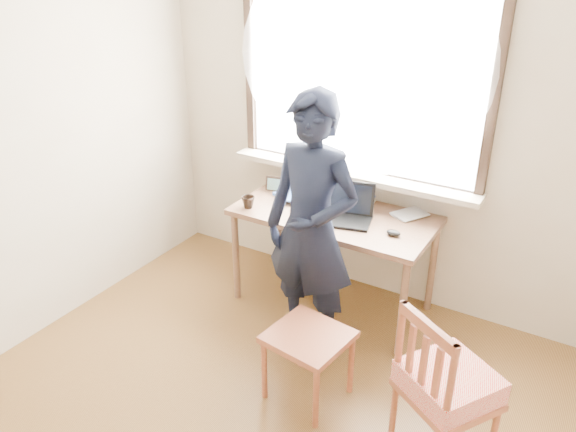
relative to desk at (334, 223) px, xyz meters
The scene contains 13 objects.
room_shell 1.74m from the desk, 83.53° to the right, with size 3.52×4.02×2.61m.
desk is the anchor object (origin of this frame).
laptop 0.17m from the desk, 17.04° to the right, with size 0.40×0.35×0.23m.
mug_white 0.23m from the desk, 133.11° to the left, with size 0.13×0.13×0.10m, color white.
mug_dark 0.61m from the desk, 157.38° to the right, with size 0.09×0.09×0.09m, color black.
mouse 0.49m from the desk, 12.08° to the right, with size 0.09×0.06×0.04m, color black.
desk_clutter 0.27m from the desk, 131.66° to the left, with size 0.86×0.46×0.05m.
book_a 0.51m from the desk, 155.85° to the left, with size 0.19×0.26×0.02m, color white.
book_b 0.48m from the desk, 35.05° to the left, with size 0.16×0.22×0.02m, color white.
picture_frame 0.57m from the desk, 169.60° to the left, with size 0.14×0.05×0.11m.
work_chair 1.00m from the desk, 71.31° to the right, with size 0.47×0.46×0.43m.
side_chair 1.46m from the desk, 40.96° to the right, with size 0.56×0.56×0.89m.
person 0.51m from the desk, 80.79° to the right, with size 0.62×0.40×1.69m, color black.
Camera 1 is at (1.33, -1.51, 2.40)m, focal length 35.00 mm.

